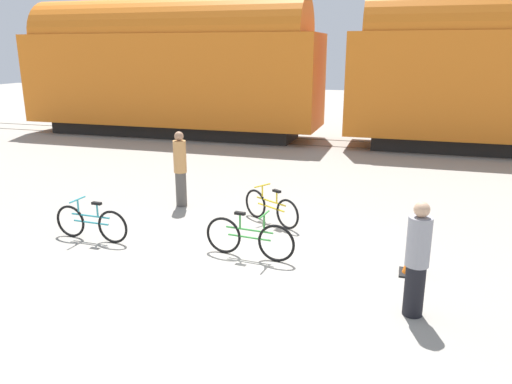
% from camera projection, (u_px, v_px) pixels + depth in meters
% --- Properties ---
extents(ground_plane, '(80.00, 80.00, 0.00)m').
position_uv_depth(ground_plane, '(226.00, 264.00, 8.89)').
color(ground_plane, gray).
extents(freight_train, '(27.30, 3.03, 5.74)m').
position_uv_depth(freight_train, '(335.00, 67.00, 19.47)').
color(freight_train, black).
rests_on(freight_train, ground_plane).
extents(rail_near, '(39.30, 0.07, 0.01)m').
position_uv_depth(rail_near, '(329.00, 146.00, 19.64)').
color(rail_near, '#4C4238').
rests_on(rail_near, ground_plane).
extents(rail_far, '(39.30, 0.07, 0.01)m').
position_uv_depth(rail_far, '(334.00, 140.00, 20.96)').
color(rail_far, '#4C4238').
rests_on(rail_far, ground_plane).
extents(bicycle_yellow, '(1.45, 0.90, 0.81)m').
position_uv_depth(bicycle_yellow, '(271.00, 208.00, 10.91)').
color(bicycle_yellow, black).
rests_on(bicycle_yellow, ground_plane).
extents(bicycle_green, '(1.75, 0.46, 0.88)m').
position_uv_depth(bicycle_green, '(249.00, 238.00, 9.09)').
color(bicycle_green, black).
rests_on(bicycle_green, ground_plane).
extents(bicycle_teal, '(1.68, 0.46, 0.83)m').
position_uv_depth(bicycle_teal, '(91.00, 223.00, 9.93)').
color(bicycle_teal, black).
rests_on(bicycle_teal, ground_plane).
extents(person_in_tan, '(0.31, 0.31, 1.83)m').
position_uv_depth(person_in_tan, '(180.00, 169.00, 11.95)').
color(person_in_tan, '#514C47').
rests_on(person_in_tan, ground_plane).
extents(person_in_grey, '(0.33, 0.33, 1.70)m').
position_uv_depth(person_in_grey, '(417.00, 260.00, 6.97)').
color(person_in_grey, black).
rests_on(person_in_grey, ground_plane).
extents(traffic_cone, '(0.40, 0.40, 0.55)m').
position_uv_depth(traffic_cone, '(412.00, 260.00, 8.43)').
color(traffic_cone, black).
rests_on(traffic_cone, ground_plane).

